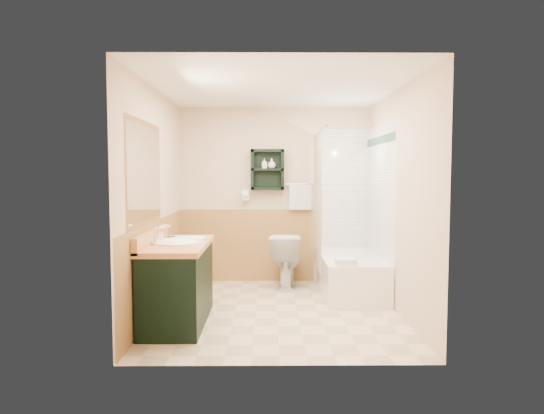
{
  "coord_description": "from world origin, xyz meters",
  "views": [
    {
      "loc": [
        -0.09,
        -5.18,
        1.5
      ],
      "look_at": [
        -0.05,
        0.2,
        1.12
      ],
      "focal_mm": 32.0,
      "sensor_mm": 36.0,
      "label": 1
    }
  ],
  "objects_px": {
    "toilet": "(286,260)",
    "soap_bottle_a": "(264,166)",
    "bathtub": "(349,274)",
    "vanity_book": "(166,229)",
    "wall_shelf": "(267,170)",
    "hair_dryer": "(246,195)",
    "soap_bottle_b": "(272,165)",
    "vanity": "(178,283)"
  },
  "relations": [
    {
      "from": "toilet",
      "to": "soap_bottle_a",
      "type": "bearing_deg",
      "value": -35.88
    },
    {
      "from": "bathtub",
      "to": "toilet",
      "type": "bearing_deg",
      "value": 155.02
    },
    {
      "from": "toilet",
      "to": "vanity_book",
      "type": "xyz_separation_m",
      "value": [
        -1.31,
        -1.31,
        0.57
      ]
    },
    {
      "from": "vanity_book",
      "to": "wall_shelf",
      "type": "bearing_deg",
      "value": 49.97
    },
    {
      "from": "hair_dryer",
      "to": "bathtub",
      "type": "height_order",
      "value": "hair_dryer"
    },
    {
      "from": "bathtub",
      "to": "toilet",
      "type": "xyz_separation_m",
      "value": [
        -0.78,
        0.36,
        0.12
      ]
    },
    {
      "from": "bathtub",
      "to": "toilet",
      "type": "relative_size",
      "value": 2.09
    },
    {
      "from": "hair_dryer",
      "to": "soap_bottle_b",
      "type": "relative_size",
      "value": 1.78
    },
    {
      "from": "soap_bottle_b",
      "to": "soap_bottle_a",
      "type": "bearing_deg",
      "value": 180.0
    },
    {
      "from": "hair_dryer",
      "to": "soap_bottle_a",
      "type": "xyz_separation_m",
      "value": [
        0.26,
        -0.03,
        0.4
      ]
    },
    {
      "from": "vanity_book",
      "to": "toilet",
      "type": "bearing_deg",
      "value": 39.19
    },
    {
      "from": "wall_shelf",
      "to": "soap_bottle_b",
      "type": "xyz_separation_m",
      "value": [
        0.06,
        -0.01,
        0.07
      ]
    },
    {
      "from": "vanity",
      "to": "hair_dryer",
      "type": "bearing_deg",
      "value": 72.04
    },
    {
      "from": "toilet",
      "to": "soap_bottle_a",
      "type": "relative_size",
      "value": 5.27
    },
    {
      "from": "wall_shelf",
      "to": "soap_bottle_b",
      "type": "distance_m",
      "value": 0.09
    },
    {
      "from": "soap_bottle_b",
      "to": "bathtub",
      "type": "bearing_deg",
      "value": -32.36
    },
    {
      "from": "bathtub",
      "to": "wall_shelf",
      "type": "bearing_deg",
      "value": 148.91
    },
    {
      "from": "wall_shelf",
      "to": "vanity_book",
      "type": "relative_size",
      "value": 2.41
    },
    {
      "from": "vanity",
      "to": "soap_bottle_a",
      "type": "xyz_separation_m",
      "value": [
        0.85,
        1.81,
        1.19
      ]
    },
    {
      "from": "hair_dryer",
      "to": "bathtub",
      "type": "relative_size",
      "value": 0.16
    },
    {
      "from": "vanity",
      "to": "bathtub",
      "type": "bearing_deg",
      "value": 31.83
    },
    {
      "from": "vanity",
      "to": "bathtub",
      "type": "height_order",
      "value": "vanity"
    },
    {
      "from": "wall_shelf",
      "to": "toilet",
      "type": "distance_m",
      "value": 1.25
    },
    {
      "from": "soap_bottle_b",
      "to": "hair_dryer",
      "type": "bearing_deg",
      "value": 175.2
    },
    {
      "from": "hair_dryer",
      "to": "toilet",
      "type": "xyz_separation_m",
      "value": [
        0.55,
        -0.28,
        -0.85
      ]
    },
    {
      "from": "vanity",
      "to": "soap_bottle_b",
      "type": "xyz_separation_m",
      "value": [
        0.95,
        1.81,
        1.21
      ]
    },
    {
      "from": "bathtub",
      "to": "soap_bottle_b",
      "type": "height_order",
      "value": "soap_bottle_b"
    },
    {
      "from": "wall_shelf",
      "to": "soap_bottle_b",
      "type": "height_order",
      "value": "wall_shelf"
    },
    {
      "from": "bathtub",
      "to": "soap_bottle_a",
      "type": "bearing_deg",
      "value": 150.14
    },
    {
      "from": "toilet",
      "to": "vanity_book",
      "type": "relative_size",
      "value": 3.16
    },
    {
      "from": "bathtub",
      "to": "soap_bottle_b",
      "type": "xyz_separation_m",
      "value": [
        -0.97,
        0.61,
        1.38
      ]
    },
    {
      "from": "hair_dryer",
      "to": "vanity_book",
      "type": "distance_m",
      "value": 1.79
    },
    {
      "from": "soap_bottle_a",
      "to": "soap_bottle_b",
      "type": "relative_size",
      "value": 1.01
    },
    {
      "from": "hair_dryer",
      "to": "toilet",
      "type": "relative_size",
      "value": 0.33
    },
    {
      "from": "toilet",
      "to": "soap_bottle_b",
      "type": "relative_size",
      "value": 5.35
    },
    {
      "from": "vanity_book",
      "to": "bathtub",
      "type": "bearing_deg",
      "value": 18.53
    },
    {
      "from": "hair_dryer",
      "to": "vanity",
      "type": "height_order",
      "value": "hair_dryer"
    },
    {
      "from": "wall_shelf",
      "to": "soap_bottle_b",
      "type": "bearing_deg",
      "value": -4.99
    },
    {
      "from": "soap_bottle_b",
      "to": "wall_shelf",
      "type": "bearing_deg",
      "value": 175.01
    },
    {
      "from": "hair_dryer",
      "to": "vanity_book",
      "type": "bearing_deg",
      "value": -115.5
    },
    {
      "from": "hair_dryer",
      "to": "bathtub",
      "type": "bearing_deg",
      "value": -25.89
    },
    {
      "from": "toilet",
      "to": "soap_bottle_a",
      "type": "xyz_separation_m",
      "value": [
        -0.29,
        0.25,
        1.24
      ]
    }
  ]
}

